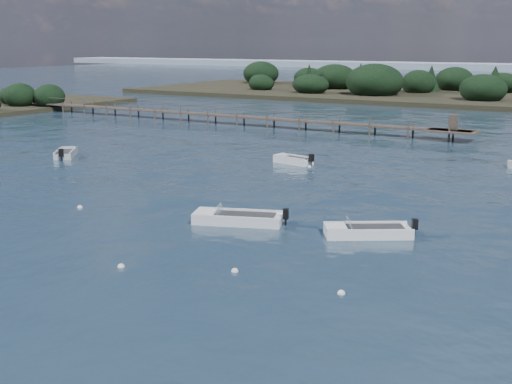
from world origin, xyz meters
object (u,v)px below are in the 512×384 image
Objects in this scene: dinghy_mid_white_a at (238,220)px; jetty at (240,117)px; tender_far_white at (293,161)px; tender_far_grey at (66,155)px; dinghy_mid_white_b at (367,233)px.

jetty is at bearing 121.94° from dinghy_mid_white_a.
dinghy_mid_white_a is at bearing -72.08° from tender_far_white.
tender_far_grey is at bearing 157.24° from dinghy_mid_white_a.
dinghy_mid_white_a is 1.40× the size of tender_far_white.
jetty reaches higher than dinghy_mid_white_b.
dinghy_mid_white_a reaches higher than dinghy_mid_white_b.
tender_far_grey is at bearing 164.25° from dinghy_mid_white_b.
tender_far_grey is at bearing -92.57° from jetty.
dinghy_mid_white_b is at bearing -51.75° from tender_far_white.
tender_far_white is at bearing -48.23° from jetty.
tender_far_white is 26.40m from jetty.
tender_far_grey is (-18.80, -7.40, 0.00)m from tender_far_white.
jetty is (-30.46, 36.01, 0.83)m from dinghy_mid_white_b.
dinghy_mid_white_b is (12.88, -16.33, -0.02)m from tender_far_white.
tender_far_white is 1.01× the size of tender_far_grey.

